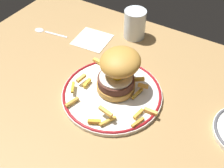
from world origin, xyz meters
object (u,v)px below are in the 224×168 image
burger (118,71)px  napkin (92,39)px  spoon (43,30)px  dinner_plate (112,93)px  water_glass (135,25)px

burger → napkin: size_ratio=1.27×
burger → spoon: size_ratio=1.10×
dinner_plate → napkin: 27.03cm
burger → spoon: 40.47cm
water_glass → napkin: water_glass is taller
burger → spoon: burger is taller
spoon → water_glass: bearing=25.9°
burger → water_glass: burger is taller
dinner_plate → napkin: size_ratio=2.42×
burger → dinner_plate: bearing=-100.3°
dinner_plate → water_glass: bearing=105.9°
spoon → napkin: 18.90cm
spoon → burger: bearing=-16.6°
burger → spoon: (-38.14, 11.40, -7.31)cm
burger → spoon: bearing=163.4°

